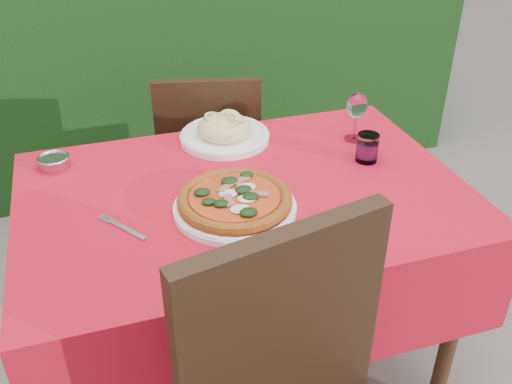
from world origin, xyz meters
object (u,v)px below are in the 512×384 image
object	(u,v)px
chair_far	(210,159)
fork	(127,229)
pizza_plate	(235,202)
wine_glass	(357,107)
water_glass	(367,149)
pasta_plate	(225,132)
steel_ramekin	(54,163)

from	to	relation	value
chair_far	fork	bearing A→B (deg)	75.45
chair_far	pizza_plate	distance (m)	0.81
wine_glass	fork	size ratio (longest dim) A/B	0.90
water_glass	chair_far	bearing A→B (deg)	120.75
pizza_plate	water_glass	world-z (taller)	water_glass
chair_far	pasta_plate	xyz separation A→B (m)	(-0.02, -0.33, 0.28)
chair_far	pasta_plate	world-z (taller)	chair_far
pasta_plate	water_glass	bearing A→B (deg)	-35.50
pizza_plate	pasta_plate	xyz separation A→B (m)	(0.08, 0.42, 0.00)
steel_ramekin	pizza_plate	bearing A→B (deg)	-40.95
chair_far	water_glass	distance (m)	0.76
fork	steel_ramekin	bearing A→B (deg)	78.32
pizza_plate	chair_far	bearing A→B (deg)	82.05
steel_ramekin	pasta_plate	bearing A→B (deg)	2.24
chair_far	water_glass	world-z (taller)	chair_far
pizza_plate	pasta_plate	size ratio (longest dim) A/B	1.25
chair_far	pizza_plate	bearing A→B (deg)	95.07
chair_far	steel_ramekin	distance (m)	0.72
fork	pasta_plate	bearing A→B (deg)	13.70
chair_far	water_glass	bearing A→B (deg)	133.77
pizza_plate	fork	size ratio (longest dim) A/B	2.02
water_glass	pasta_plate	bearing A→B (deg)	144.50
fork	steel_ramekin	world-z (taller)	steel_ramekin
fork	steel_ramekin	size ratio (longest dim) A/B	2.09
water_glass	fork	world-z (taller)	water_glass
pasta_plate	wine_glass	xyz separation A→B (m)	(0.41, -0.13, 0.09)
pasta_plate	wine_glass	world-z (taller)	wine_glass
chair_far	water_glass	size ratio (longest dim) A/B	9.74
water_glass	fork	xyz separation A→B (m)	(-0.75, -0.15, -0.04)
water_glass	steel_ramekin	distance (m)	0.96
wine_glass	steel_ramekin	distance (m)	0.96
pizza_plate	steel_ramekin	distance (m)	0.60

